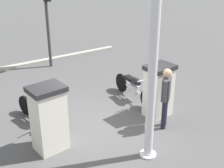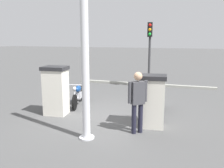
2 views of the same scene
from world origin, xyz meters
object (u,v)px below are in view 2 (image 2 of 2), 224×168
attendant_person (138,98)px  canopy_support_pole (85,51)px  fuel_pump_far (56,90)px  motorcycle_far_pump (79,94)px  fuel_pump_near (152,101)px  motorcycle_near_pump (156,101)px  roadside_traffic_light (150,44)px

attendant_person → canopy_support_pole: canopy_support_pole is taller
fuel_pump_far → motorcycle_far_pump: fuel_pump_far is taller
fuel_pump_near → motorcycle_far_pump: (1.30, 3.12, -0.34)m
motorcycle_near_pump → canopy_support_pole: canopy_support_pole is taller
canopy_support_pole → roadside_traffic_light: bearing=-1.5°
fuel_pump_far → motorcycle_far_pump: (1.30, -0.16, -0.40)m
motorcycle_near_pump → fuel_pump_near: bearing=-177.1°
motorcycle_near_pump → roadside_traffic_light: roadside_traffic_light is taller
fuel_pump_near → motorcycle_far_pump: 3.39m
attendant_person → roadside_traffic_light: (6.02, 0.96, 1.34)m
fuel_pump_far → motorcycle_far_pump: 1.36m
canopy_support_pole → fuel_pump_far: bearing=52.5°
motorcycle_far_pump → fuel_pump_far: bearing=172.8°
fuel_pump_near → motorcycle_near_pump: 1.17m
fuel_pump_near → roadside_traffic_light: roadside_traffic_light is taller
motorcycle_far_pump → roadside_traffic_light: (4.10, -1.89, 1.88)m
fuel_pump_near → attendant_person: (-0.62, 0.27, 0.20)m
canopy_support_pole → motorcycle_near_pump: bearing=-27.8°
motorcycle_near_pump → fuel_pump_far: bearing=109.3°
attendant_person → roadside_traffic_light: size_ratio=0.51×
motorcycle_near_pump → roadside_traffic_light: bearing=15.3°
motorcycle_near_pump → motorcycle_far_pump: (0.17, 3.06, -0.03)m
fuel_pump_far → motorcycle_far_pump: bearing=-7.2°
motorcycle_far_pump → roadside_traffic_light: size_ratio=0.58×
fuel_pump_near → roadside_traffic_light: (5.40, 1.23, 1.53)m
motorcycle_near_pump → attendant_person: attendant_person is taller
motorcycle_far_pump → roadside_traffic_light: roadside_traffic_light is taller
canopy_support_pole → fuel_pump_near: bearing=-44.4°
fuel_pump_far → fuel_pump_near: bearing=-90.0°
attendant_person → canopy_support_pole: 1.90m
fuel_pump_near → fuel_pump_far: 3.28m
roadside_traffic_light → canopy_support_pole: bearing=178.5°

